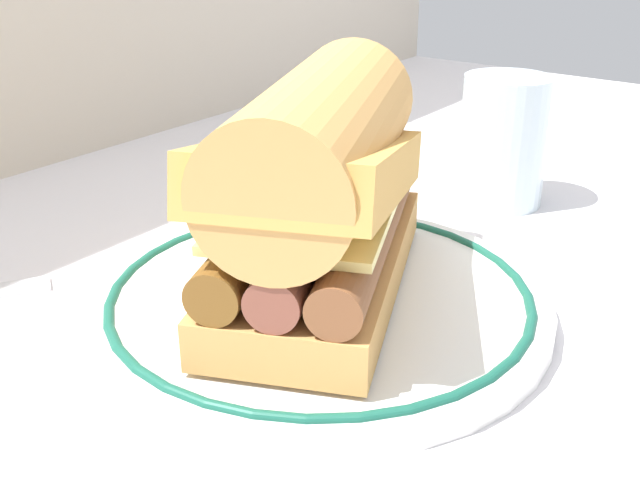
{
  "coord_description": "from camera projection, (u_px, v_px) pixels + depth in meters",
  "views": [
    {
      "loc": [
        -0.29,
        -0.22,
        0.22
      ],
      "look_at": [
        0.02,
        0.01,
        0.04
      ],
      "focal_mm": 42.89,
      "sensor_mm": 36.0,
      "label": 1
    }
  ],
  "objects": [
    {
      "name": "plate",
      "position": [
        320.0,
        299.0,
        0.44
      ],
      "size": [
        0.26,
        0.26,
        0.01
      ],
      "color": "white",
      "rests_on": "ground_plane"
    },
    {
      "name": "drinking_glass",
      "position": [
        500.0,
        149.0,
        0.59
      ],
      "size": [
        0.07,
        0.07,
        0.1
      ],
      "color": "silver",
      "rests_on": "ground_plane"
    },
    {
      "name": "ground_plane",
      "position": [
        306.0,
        331.0,
        0.42
      ],
      "size": [
        1.5,
        1.5,
        0.0
      ],
      "primitive_type": "plane",
      "color": "silver"
    },
    {
      "name": "sausage_sandwich",
      "position": [
        320.0,
        185.0,
        0.41
      ],
      "size": [
        0.22,
        0.16,
        0.13
      ],
      "rotation": [
        0.0,
        0.0,
        0.41
      ],
      "color": "tan",
      "rests_on": "plate"
    }
  ]
}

